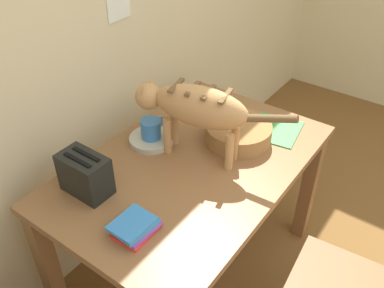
{
  "coord_description": "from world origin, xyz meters",
  "views": [
    {
      "loc": [
        -1.21,
        0.64,
        1.9
      ],
      "look_at": [
        -0.06,
        1.48,
        0.84
      ],
      "focal_mm": 38.97,
      "sensor_mm": 36.0,
      "label": 1
    }
  ],
  "objects_px": {
    "cat": "(195,107)",
    "magazine": "(275,129)",
    "toaster": "(85,174)",
    "coffee_mug": "(151,129)",
    "book_stack": "(135,227)",
    "wicker_basket": "(238,132)",
    "saucer_bowl": "(152,139)",
    "dining_table": "(192,178)"
  },
  "relations": [
    {
      "from": "cat",
      "to": "magazine",
      "type": "xyz_separation_m",
      "value": [
        0.38,
        -0.21,
        -0.24
      ]
    },
    {
      "from": "magazine",
      "to": "toaster",
      "type": "bearing_deg",
      "value": 144.27
    },
    {
      "from": "cat",
      "to": "coffee_mug",
      "type": "xyz_separation_m",
      "value": [
        -0.04,
        0.21,
        -0.17
      ]
    },
    {
      "from": "book_stack",
      "to": "wicker_basket",
      "type": "xyz_separation_m",
      "value": [
        0.71,
        -0.01,
        0.02
      ]
    },
    {
      "from": "cat",
      "to": "saucer_bowl",
      "type": "bearing_deg",
      "value": 90.0
    },
    {
      "from": "cat",
      "to": "toaster",
      "type": "relative_size",
      "value": 3.49
    },
    {
      "from": "dining_table",
      "to": "magazine",
      "type": "distance_m",
      "value": 0.49
    },
    {
      "from": "dining_table",
      "to": "saucer_bowl",
      "type": "xyz_separation_m",
      "value": [
        0.01,
        0.24,
        0.11
      ]
    },
    {
      "from": "book_stack",
      "to": "wicker_basket",
      "type": "height_order",
      "value": "wicker_basket"
    },
    {
      "from": "dining_table",
      "to": "coffee_mug",
      "type": "bearing_deg",
      "value": 85.97
    },
    {
      "from": "saucer_bowl",
      "to": "coffee_mug",
      "type": "relative_size",
      "value": 1.51
    },
    {
      "from": "dining_table",
      "to": "book_stack",
      "type": "xyz_separation_m",
      "value": [
        -0.45,
        -0.07,
        0.12
      ]
    },
    {
      "from": "cat",
      "to": "wicker_basket",
      "type": "height_order",
      "value": "cat"
    },
    {
      "from": "magazine",
      "to": "toaster",
      "type": "height_order",
      "value": "toaster"
    },
    {
      "from": "dining_table",
      "to": "wicker_basket",
      "type": "height_order",
      "value": "wicker_basket"
    },
    {
      "from": "cat",
      "to": "coffee_mug",
      "type": "bearing_deg",
      "value": 89.16
    },
    {
      "from": "saucer_bowl",
      "to": "book_stack",
      "type": "bearing_deg",
      "value": -145.75
    },
    {
      "from": "dining_table",
      "to": "coffee_mug",
      "type": "height_order",
      "value": "coffee_mug"
    },
    {
      "from": "toaster",
      "to": "wicker_basket",
      "type": "bearing_deg",
      "value": -25.31
    },
    {
      "from": "coffee_mug",
      "to": "dining_table",
      "type": "bearing_deg",
      "value": -94.03
    },
    {
      "from": "saucer_bowl",
      "to": "magazine",
      "type": "height_order",
      "value": "saucer_bowl"
    },
    {
      "from": "cat",
      "to": "book_stack",
      "type": "relative_size",
      "value": 4.18
    },
    {
      "from": "dining_table",
      "to": "cat",
      "type": "relative_size",
      "value": 1.83
    },
    {
      "from": "coffee_mug",
      "to": "magazine",
      "type": "height_order",
      "value": "coffee_mug"
    },
    {
      "from": "book_stack",
      "to": "coffee_mug",
      "type": "bearing_deg",
      "value": 34.06
    },
    {
      "from": "dining_table",
      "to": "cat",
      "type": "distance_m",
      "value": 0.34
    },
    {
      "from": "saucer_bowl",
      "to": "wicker_basket",
      "type": "bearing_deg",
      "value": -52.16
    },
    {
      "from": "wicker_basket",
      "to": "toaster",
      "type": "distance_m",
      "value": 0.73
    },
    {
      "from": "magazine",
      "to": "toaster",
      "type": "distance_m",
      "value": 0.94
    },
    {
      "from": "saucer_bowl",
      "to": "book_stack",
      "type": "xyz_separation_m",
      "value": [
        -0.46,
        -0.31,
        0.01
      ]
    },
    {
      "from": "dining_table",
      "to": "toaster",
      "type": "bearing_deg",
      "value": 149.3
    },
    {
      "from": "book_stack",
      "to": "toaster",
      "type": "xyz_separation_m",
      "value": [
        0.05,
        0.3,
        0.06
      ]
    },
    {
      "from": "dining_table",
      "to": "book_stack",
      "type": "bearing_deg",
      "value": -171.16
    },
    {
      "from": "cat",
      "to": "saucer_bowl",
      "type": "relative_size",
      "value": 3.35
    },
    {
      "from": "cat",
      "to": "saucer_bowl",
      "type": "xyz_separation_m",
      "value": [
        -0.05,
        0.21,
        -0.23
      ]
    },
    {
      "from": "dining_table",
      "to": "toaster",
      "type": "height_order",
      "value": "toaster"
    },
    {
      "from": "wicker_basket",
      "to": "book_stack",
      "type": "bearing_deg",
      "value": 179.42
    },
    {
      "from": "coffee_mug",
      "to": "book_stack",
      "type": "height_order",
      "value": "coffee_mug"
    },
    {
      "from": "magazine",
      "to": "book_stack",
      "type": "relative_size",
      "value": 1.48
    },
    {
      "from": "saucer_bowl",
      "to": "book_stack",
      "type": "distance_m",
      "value": 0.56
    },
    {
      "from": "saucer_bowl",
      "to": "magazine",
      "type": "xyz_separation_m",
      "value": [
        0.43,
        -0.42,
        -0.01
      ]
    },
    {
      "from": "magazine",
      "to": "book_stack",
      "type": "bearing_deg",
      "value": 163.5
    }
  ]
}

